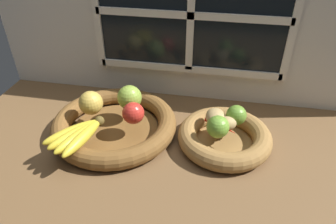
{
  "coord_description": "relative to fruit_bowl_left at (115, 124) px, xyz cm",
  "views": [
    {
      "loc": [
        11.16,
        -71.45,
        62.14
      ],
      "look_at": [
        -2.82,
        2.9,
        9.71
      ],
      "focal_mm": 33.22,
      "sensor_mm": 36.0,
      "label": 1
    }
  ],
  "objects": [
    {
      "name": "ground_plane",
      "position": [
        20.12,
        -2.9,
        -4.17
      ],
      "size": [
        140.0,
        90.0,
        3.0
      ],
      "primitive_type": "cube",
      "color": "brown"
    },
    {
      "name": "back_wall",
      "position": [
        20.12,
        26.88,
        25.21
      ],
      "size": [
        140.0,
        4.6,
        55.0
      ],
      "color": "silver",
      "rests_on": "ground_plane"
    },
    {
      "name": "fruit_bowl_left",
      "position": [
        0.0,
        0.0,
        0.0
      ],
      "size": [
        39.38,
        39.38,
        5.71
      ],
      "color": "brown",
      "rests_on": "ground_plane"
    },
    {
      "name": "fruit_bowl_right",
      "position": [
        34.6,
        -0.0,
        0.02
      ],
      "size": [
        28.11,
        28.11,
        5.71
      ],
      "color": "olive",
      "rests_on": "ground_plane"
    },
    {
      "name": "apple_red_right",
      "position": [
        7.01,
        -1.54,
        6.38
      ],
      "size": [
        6.67,
        6.67,
        6.67
      ],
      "primitive_type": "sphere",
      "color": "red",
      "rests_on": "fruit_bowl_left"
    },
    {
      "name": "apple_green_back",
      "position": [
        3.72,
        5.83,
        6.97
      ],
      "size": [
        7.86,
        7.86,
        7.86
      ],
      "primitive_type": "sphere",
      "color": "#8CAD3D",
      "rests_on": "fruit_bowl_left"
    },
    {
      "name": "apple_golden_left",
      "position": [
        -7.28,
        0.79,
        6.8
      ],
      "size": [
        7.52,
        7.52,
        7.52
      ],
      "primitive_type": "sphere",
      "color": "gold",
      "rests_on": "fruit_bowl_left"
    },
    {
      "name": "banana_bunch_front",
      "position": [
        -6.19,
        -12.3,
        4.72
      ],
      "size": [
        14.24,
        18.62,
        3.35
      ],
      "color": "gold",
      "rests_on": "fruit_bowl_left"
    },
    {
      "name": "potato_large",
      "position": [
        34.6,
        -0.0,
        5.13
      ],
      "size": [
        7.26,
        6.36,
        4.18
      ],
      "primitive_type": "ellipsoid",
      "rotation": [
        0.0,
        0.0,
        3.5
      ],
      "color": "tan",
      "rests_on": "fruit_bowl_right"
    },
    {
      "name": "potato_oblong",
      "position": [
        31.32,
        2.55,
        5.26
      ],
      "size": [
        7.21,
        8.54,
        4.43
      ],
      "primitive_type": "ellipsoid",
      "rotation": [
        0.0,
        0.0,
        4.9
      ],
      "color": "tan",
      "rests_on": "fruit_bowl_right"
    },
    {
      "name": "lime_near",
      "position": [
        32.25,
        -3.53,
        6.29
      ],
      "size": [
        6.49,
        6.49,
        6.49
      ],
      "primitive_type": "sphere",
      "color": "#6B9E33",
      "rests_on": "fruit_bowl_right"
    },
    {
      "name": "lime_far",
      "position": [
        37.34,
        3.53,
        6.08
      ],
      "size": [
        6.07,
        6.07,
        6.07
      ],
      "primitive_type": "sphere",
      "color": "olive",
      "rests_on": "fruit_bowl_right"
    },
    {
      "name": "chili_pepper",
      "position": [
        33.15,
        0.07,
        4.07
      ],
      "size": [
        9.95,
        7.63,
        2.06
      ],
      "primitive_type": "cone",
      "rotation": [
        0.0,
        1.57,
        -0.59
      ],
      "color": "red",
      "rests_on": "fruit_bowl_right"
    }
  ]
}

